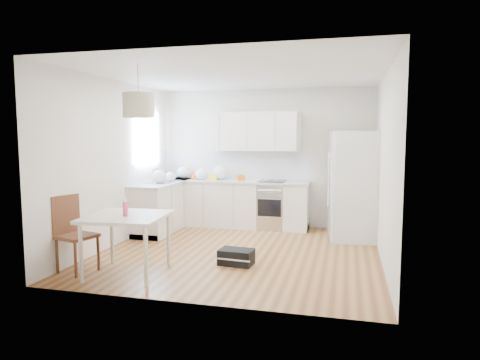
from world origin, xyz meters
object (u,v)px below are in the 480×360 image
at_px(refrigerator, 354,185).
at_px(dining_chair, 77,234).
at_px(dining_table, 127,222).
at_px(gym_bag, 236,257).

relative_size(refrigerator, dining_chair, 1.85).
xyz_separation_m(refrigerator, dining_table, (-2.87, -2.72, -0.24)).
bearing_deg(refrigerator, dining_table, -142.80).
distance_m(dining_table, gym_bag, 1.58).
xyz_separation_m(refrigerator, gym_bag, (-1.60, -1.97, -0.83)).
distance_m(refrigerator, dining_chair, 4.54).
height_order(dining_table, gym_bag, dining_table).
height_order(refrigerator, dining_table, refrigerator).
distance_m(dining_chair, gym_bag, 2.15).
xyz_separation_m(dining_table, gym_bag, (1.26, 0.75, -0.59)).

